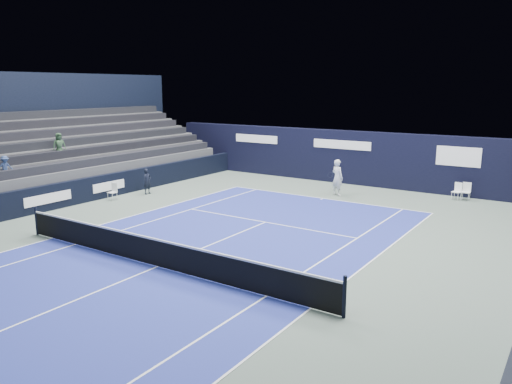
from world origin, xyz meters
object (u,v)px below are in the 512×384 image
(folding_chair_back_b, at_px, (466,190))
(tennis_player, at_px, (337,177))
(line_judge_chair, at_px, (113,190))
(folding_chair_back_a, at_px, (457,190))
(tennis_net, at_px, (157,252))

(folding_chair_back_b, distance_m, tennis_player, 6.45)
(line_judge_chair, bearing_deg, tennis_player, 35.29)
(folding_chair_back_a, distance_m, tennis_net, 16.47)
(folding_chair_back_b, relative_size, tennis_net, 0.07)
(line_judge_chair, relative_size, tennis_player, 0.45)
(tennis_net, xyz_separation_m, tennis_player, (0.24, 13.00, 0.45))
(tennis_net, relative_size, tennis_player, 6.75)
(folding_chair_back_a, xyz_separation_m, folding_chair_back_b, (0.40, 0.14, 0.01))
(line_judge_chair, relative_size, tennis_net, 0.07)
(folding_chair_back_a, bearing_deg, folding_chair_back_b, 32.76)
(tennis_net, distance_m, tennis_player, 13.01)
(folding_chair_back_b, distance_m, tennis_net, 16.74)
(folding_chair_back_b, height_order, line_judge_chair, folding_chair_back_b)
(tennis_net, height_order, tennis_player, tennis_player)
(folding_chair_back_b, relative_size, line_judge_chair, 1.05)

